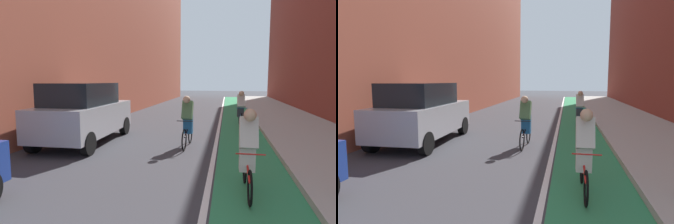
# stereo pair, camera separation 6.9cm
# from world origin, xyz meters

# --- Properties ---
(ground_plane) EXTENTS (84.69, 84.69, 0.00)m
(ground_plane) POSITION_xyz_m (0.00, 15.25, 0.00)
(ground_plane) COLOR #38383D
(bike_lane_paint) EXTENTS (1.60, 38.49, 0.00)m
(bike_lane_paint) POSITION_xyz_m (2.73, 17.25, 0.00)
(bike_lane_paint) COLOR #2D8451
(bike_lane_paint) RESTS_ON ground
(lane_divider_stripe) EXTENTS (0.12, 38.49, 0.00)m
(lane_divider_stripe) POSITION_xyz_m (1.83, 17.25, 0.00)
(lane_divider_stripe) COLOR white
(lane_divider_stripe) RESTS_ON ground
(sidewalk_right) EXTENTS (3.43, 38.49, 0.14)m
(sidewalk_right) POSITION_xyz_m (5.24, 17.25, 0.07)
(sidewalk_right) COLOR #A8A59E
(sidewalk_right) RESTS_ON ground
(building_facade_left) EXTENTS (4.15, 38.49, 12.93)m
(building_facade_left) POSITION_xyz_m (-5.32, 17.23, 6.46)
(building_facade_left) COLOR #9E4C38
(building_facade_left) RESTS_ON ground
(building_facade_right) EXTENTS (2.40, 34.49, 13.05)m
(building_facade_right) POSITION_xyz_m (8.16, 19.25, 6.52)
(building_facade_right) COLOR brown
(building_facade_right) RESTS_ON ground
(parked_suv_silver) EXTENTS (2.03, 4.28, 1.98)m
(parked_suv_silver) POSITION_xyz_m (-2.47, 9.11, 1.01)
(parked_suv_silver) COLOR #9EA0A8
(parked_suv_silver) RESTS_ON ground
(cyclist_lead) EXTENTS (0.48, 1.65, 1.58)m
(cyclist_lead) POSITION_xyz_m (2.54, 5.90, 0.80)
(cyclist_lead) COLOR black
(cyclist_lead) RESTS_ON ground
(cyclist_mid) EXTENTS (0.48, 1.70, 1.60)m
(cyclist_mid) POSITION_xyz_m (0.96, 9.23, 0.81)
(cyclist_mid) COLOR black
(cyclist_mid) RESTS_ON ground
(cyclist_trailing) EXTENTS (0.48, 1.72, 1.61)m
(cyclist_trailing) POSITION_xyz_m (2.76, 13.54, 0.81)
(cyclist_trailing) COLOR black
(cyclist_trailing) RESTS_ON ground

